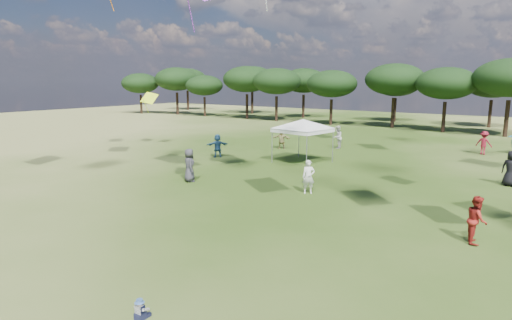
# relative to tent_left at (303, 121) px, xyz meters

# --- Properties ---
(tree_line) EXTENTS (108.78, 17.63, 7.77)m
(tree_line) POSITION_rel_tent_left_xyz_m (8.88, 26.48, 2.63)
(tree_line) COLOR black
(tree_line) RESTS_ON ground
(tent_left) EXTENTS (6.15, 6.15, 3.22)m
(tent_left) POSITION_rel_tent_left_xyz_m (0.00, 0.00, 0.00)
(tent_left) COLOR gray
(tent_left) RESTS_ON ground
(toddler) EXTENTS (0.34, 0.38, 0.50)m
(toddler) POSITION_rel_tent_left_xyz_m (6.35, -19.06, -2.57)
(toddler) COLOR #161933
(toddler) RESTS_ON ground
(festival_crowd) EXTENTS (29.78, 23.19, 1.89)m
(festival_crowd) POSITION_rel_tent_left_xyz_m (7.54, 1.85, -1.92)
(festival_crowd) COLOR #1A1855
(festival_crowd) RESTS_ON ground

